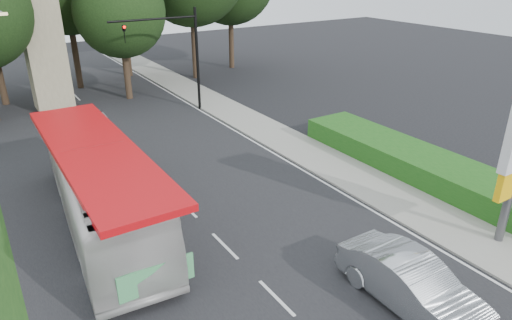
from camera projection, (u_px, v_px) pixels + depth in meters
road_surface at (178, 199)px, 21.10m from camera, size 14.00×80.00×0.02m
sidewalk_right at (320, 158)px, 25.26m from camera, size 3.00×80.00×0.12m
hedge at (416, 163)px, 23.42m from camera, size 3.00×14.00×1.20m
traffic_signal_mast at (179, 47)px, 31.26m from camera, size 6.10×0.35×7.20m
monument at (43, 38)px, 31.95m from camera, size 3.00×3.00×10.05m
transit_bus at (101, 187)px, 18.45m from camera, size 3.84×12.52×3.44m
sedan_silver at (411, 283)px, 14.33m from camera, size 1.82×5.15×1.69m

